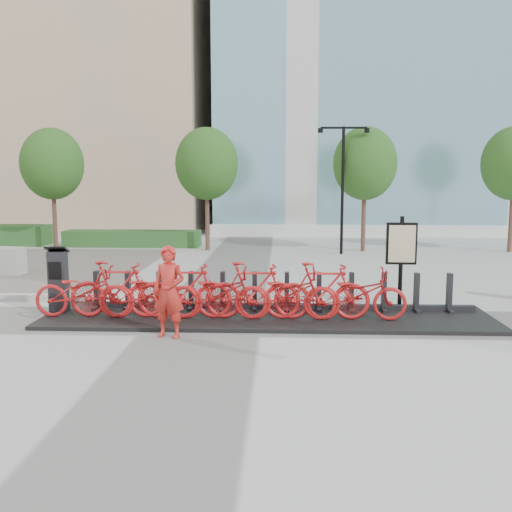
{
  "coord_description": "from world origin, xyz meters",
  "views": [
    {
      "loc": [
        1.58,
        -11.72,
        3.01
      ],
      "look_at": [
        1.0,
        1.5,
        1.2
      ],
      "focal_mm": 40.0,
      "sensor_mm": 36.0,
      "label": 1
    }
  ],
  "objects_px": {
    "bike_0": "(83,292)",
    "map_sign": "(401,247)",
    "worker_red": "(169,292)",
    "kiosk": "(58,280)"
  },
  "relations": [
    {
      "from": "map_sign",
      "to": "worker_red",
      "type": "bearing_deg",
      "value": -148.37
    },
    {
      "from": "kiosk",
      "to": "bike_0",
      "type": "bearing_deg",
      "value": -40.09
    },
    {
      "from": "bike_0",
      "to": "worker_red",
      "type": "relative_size",
      "value": 1.18
    },
    {
      "from": "worker_red",
      "to": "map_sign",
      "type": "relative_size",
      "value": 0.82
    },
    {
      "from": "worker_red",
      "to": "kiosk",
      "type": "bearing_deg",
      "value": 162.31
    },
    {
      "from": "kiosk",
      "to": "worker_red",
      "type": "height_order",
      "value": "worker_red"
    },
    {
      "from": "kiosk",
      "to": "worker_red",
      "type": "distance_m",
      "value": 3.29
    },
    {
      "from": "bike_0",
      "to": "worker_red",
      "type": "distance_m",
      "value": 2.39
    },
    {
      "from": "worker_red",
      "to": "map_sign",
      "type": "bearing_deg",
      "value": 42.91
    },
    {
      "from": "bike_0",
      "to": "map_sign",
      "type": "height_order",
      "value": "map_sign"
    }
  ]
}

